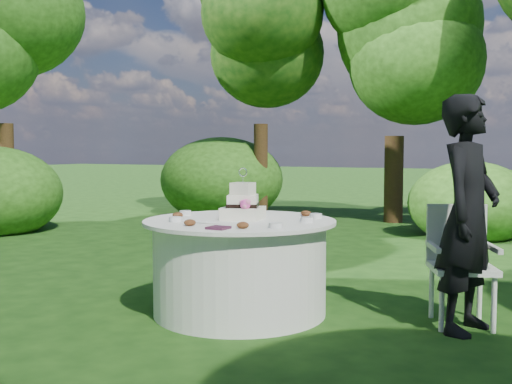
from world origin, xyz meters
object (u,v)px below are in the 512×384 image
guest (468,214)px  table (240,266)px  chair (460,256)px  napkins (218,228)px  cake (243,205)px

guest → table: guest is taller
guest → chair: bearing=34.1°
napkins → cake: cake is taller
guest → table: (-1.72, -0.34, -0.48)m
napkins → cake: size_ratio=0.33×
guest → cake: guest is taller
guest → table: size_ratio=1.11×
guest → table: bearing=113.4°
napkins → guest: bearing=30.2°
table → cake: bearing=63.7°
table → cake: cake is taller
napkins → table: (-0.15, 0.58, -0.39)m
table → chair: 1.73m
napkins → cake: bearing=102.3°
guest → chair: 0.42m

